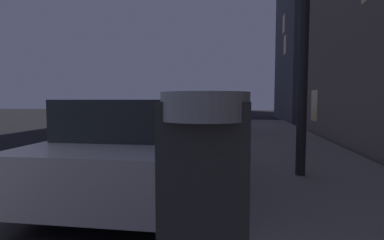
{
  "coord_description": "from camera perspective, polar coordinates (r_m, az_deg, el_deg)",
  "views": [
    {
      "loc": [
        4.44,
        -0.92,
        1.43
      ],
      "look_at": [
        4.06,
        1.31,
        1.27
      ],
      "focal_mm": 26.69,
      "sensor_mm": 36.0,
      "label": 1
    }
  ],
  "objects": [
    {
      "name": "car_red",
      "position": [
        18.12,
        4.5,
        1.72
      ],
      "size": [
        2.18,
        4.09,
        1.43
      ],
      "color": "maroon",
      "rests_on": "ground"
    },
    {
      "name": "car_green",
      "position": [
        11.27,
        1.41,
        0.34
      ],
      "size": [
        2.25,
        4.11,
        1.43
      ],
      "color": "#19592D",
      "rests_on": "ground"
    },
    {
      "name": "car_silver",
      "position": [
        4.67,
        -10.47,
        -4.85
      ],
      "size": [
        2.19,
        4.08,
        1.43
      ],
      "color": "#B7B7BF",
      "rests_on": "ground"
    },
    {
      "name": "parking_meter",
      "position": [
        0.68,
        2.49,
        -21.81
      ],
      "size": [
        0.19,
        0.19,
        1.29
      ],
      "color": "#59595B",
      "rests_on": "sidewalk"
    },
    {
      "name": "building_far",
      "position": [
        22.23,
        28.72,
        13.61
      ],
      "size": [
        8.38,
        8.46,
        10.63
      ],
      "color": "#4C4C56",
      "rests_on": "ground"
    }
  ]
}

